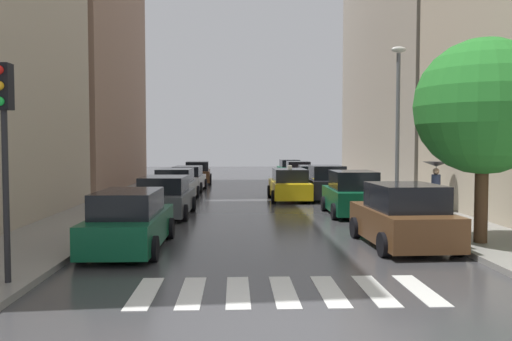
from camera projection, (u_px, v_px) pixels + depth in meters
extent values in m
cube|color=#3A3A3D|center=(251.00, 192.00, 31.57)|extent=(28.00, 72.00, 0.04)
cube|color=gray|center=(144.00, 191.00, 31.30)|extent=(3.00, 72.00, 0.15)
cube|color=gray|center=(355.00, 190.00, 31.83)|extent=(3.00, 72.00, 0.15)
cube|color=silver|center=(145.00, 293.00, 9.95)|extent=(0.45, 2.20, 0.01)
cube|color=silver|center=(192.00, 292.00, 9.98)|extent=(0.45, 2.20, 0.01)
cube|color=silver|center=(238.00, 292.00, 10.02)|extent=(0.45, 2.20, 0.01)
cube|color=silver|center=(284.00, 291.00, 10.06)|extent=(0.45, 2.20, 0.01)
cube|color=silver|center=(330.00, 291.00, 10.09)|extent=(0.45, 2.20, 0.01)
cube|color=silver|center=(375.00, 290.00, 10.13)|extent=(0.45, 2.20, 0.01)
cube|color=silver|center=(420.00, 290.00, 10.17)|extent=(0.45, 2.20, 0.01)
cube|color=#9E9384|center=(415.00, 69.00, 34.14)|extent=(6.00, 17.36, 15.75)
cube|color=#0C4C2D|center=(130.00, 228.00, 14.11)|extent=(1.79, 4.70, 0.80)
cube|color=black|center=(128.00, 203.00, 13.84)|extent=(1.57, 2.59, 0.66)
cylinder|color=black|center=(112.00, 229.00, 15.64)|extent=(0.22, 0.64, 0.64)
cylinder|color=black|center=(170.00, 228.00, 15.70)|extent=(0.22, 0.64, 0.64)
cylinder|color=black|center=(81.00, 249.00, 12.55)|extent=(0.22, 0.64, 0.64)
cylinder|color=black|center=(153.00, 249.00, 12.61)|extent=(0.22, 0.64, 0.64)
cube|color=#474C51|center=(165.00, 202.00, 20.69)|extent=(2.03, 4.48, 0.79)
cube|color=black|center=(164.00, 185.00, 20.43)|extent=(1.75, 2.48, 0.65)
cylinder|color=black|center=(149.00, 204.00, 22.15)|extent=(0.24, 0.65, 0.64)
cylinder|color=black|center=(193.00, 204.00, 22.17)|extent=(0.24, 0.65, 0.64)
cylinder|color=black|center=(133.00, 213.00, 19.23)|extent=(0.24, 0.65, 0.64)
cylinder|color=black|center=(184.00, 213.00, 19.25)|extent=(0.24, 0.65, 0.64)
cube|color=#B2B7BF|center=(176.00, 189.00, 26.35)|extent=(1.97, 4.70, 0.81)
cube|color=black|center=(175.00, 175.00, 26.08)|extent=(1.70, 2.60, 0.67)
cylinder|color=black|center=(162.00, 192.00, 27.88)|extent=(0.23, 0.64, 0.64)
cylinder|color=black|center=(197.00, 192.00, 27.92)|extent=(0.23, 0.64, 0.64)
cylinder|color=black|center=(152.00, 198.00, 24.81)|extent=(0.23, 0.64, 0.64)
cylinder|color=black|center=(191.00, 197.00, 24.85)|extent=(0.23, 0.64, 0.64)
cube|color=silver|center=(188.00, 182.00, 32.00)|extent=(1.97, 4.55, 0.75)
cube|color=black|center=(188.00, 171.00, 31.74)|extent=(1.68, 2.52, 0.62)
cylinder|color=black|center=(177.00, 184.00, 33.48)|extent=(0.24, 0.65, 0.64)
cylinder|color=black|center=(205.00, 184.00, 33.49)|extent=(0.24, 0.65, 0.64)
cylinder|color=black|center=(170.00, 188.00, 30.53)|extent=(0.24, 0.65, 0.64)
cylinder|color=black|center=(200.00, 188.00, 30.54)|extent=(0.24, 0.65, 0.64)
cube|color=brown|center=(198.00, 176.00, 38.22)|extent=(2.00, 4.68, 0.80)
cube|color=black|center=(197.00, 166.00, 37.95)|extent=(1.70, 2.59, 0.66)
cylinder|color=black|center=(186.00, 178.00, 39.67)|extent=(0.24, 0.65, 0.64)
cylinder|color=black|center=(210.00, 178.00, 39.82)|extent=(0.24, 0.65, 0.64)
cylinder|color=black|center=(184.00, 180.00, 36.64)|extent=(0.24, 0.65, 0.64)
cylinder|color=black|center=(210.00, 180.00, 36.79)|extent=(0.24, 0.65, 0.64)
cube|color=brown|center=(402.00, 224.00, 14.53)|extent=(2.09, 4.17, 0.88)
cube|color=black|center=(405.00, 197.00, 14.29)|extent=(1.79, 2.32, 0.72)
cylinder|color=black|center=(355.00, 228.00, 15.82)|extent=(0.24, 0.65, 0.64)
cylinder|color=black|center=(417.00, 227.00, 15.97)|extent=(0.24, 0.65, 0.64)
cylinder|color=black|center=(384.00, 245.00, 13.12)|extent=(0.24, 0.65, 0.64)
cylinder|color=black|center=(458.00, 244.00, 13.27)|extent=(0.24, 0.65, 0.64)
cube|color=#0C4C2D|center=(352.00, 200.00, 20.95)|extent=(1.95, 4.05, 0.90)
cube|color=black|center=(353.00, 180.00, 20.71)|extent=(1.69, 2.24, 0.74)
cylinder|color=black|center=(324.00, 204.00, 22.27)|extent=(0.23, 0.64, 0.64)
cylinder|color=black|center=(367.00, 203.00, 22.31)|extent=(0.23, 0.64, 0.64)
cylinder|color=black|center=(335.00, 212.00, 19.63)|extent=(0.23, 0.64, 0.64)
cylinder|color=black|center=(383.00, 211.00, 19.66)|extent=(0.23, 0.64, 0.64)
cube|color=black|center=(326.00, 187.00, 27.09)|extent=(1.92, 4.17, 0.89)
cube|color=black|center=(327.00, 172.00, 26.84)|extent=(1.67, 2.30, 0.72)
cylinder|color=black|center=(305.00, 191.00, 28.45)|extent=(0.23, 0.64, 0.64)
cylinder|color=black|center=(339.00, 191.00, 28.50)|extent=(0.23, 0.64, 0.64)
cylinder|color=black|center=(312.00, 196.00, 25.72)|extent=(0.23, 0.64, 0.64)
cylinder|color=black|center=(349.00, 196.00, 25.77)|extent=(0.23, 0.64, 0.64)
cube|color=#0C4C2D|center=(312.00, 181.00, 32.74)|extent=(1.96, 4.69, 0.76)
cube|color=black|center=(312.00, 170.00, 32.47)|extent=(1.67, 2.60, 0.62)
cylinder|color=black|center=(296.00, 183.00, 34.27)|extent=(0.24, 0.65, 0.64)
cylinder|color=black|center=(322.00, 183.00, 34.28)|extent=(0.24, 0.65, 0.64)
cylinder|color=black|center=(300.00, 187.00, 31.22)|extent=(0.24, 0.65, 0.64)
cylinder|color=black|center=(329.00, 187.00, 31.23)|extent=(0.24, 0.65, 0.64)
cube|color=maroon|center=(298.00, 175.00, 38.46)|extent=(1.92, 4.07, 0.80)
cube|color=black|center=(298.00, 166.00, 38.22)|extent=(1.66, 2.25, 0.66)
cylinder|color=black|center=(284.00, 178.00, 39.79)|extent=(0.23, 0.64, 0.64)
cylinder|color=black|center=(308.00, 178.00, 39.82)|extent=(0.23, 0.64, 0.64)
cylinder|color=black|center=(287.00, 180.00, 37.13)|extent=(0.23, 0.64, 0.64)
cylinder|color=black|center=(312.00, 180.00, 37.16)|extent=(0.23, 0.64, 0.64)
cube|color=#0C4C2D|center=(289.00, 171.00, 44.97)|extent=(1.87, 4.15, 0.76)
cube|color=black|center=(290.00, 163.00, 44.74)|extent=(1.61, 2.30, 0.62)
cylinder|color=black|center=(278.00, 173.00, 46.28)|extent=(0.24, 0.65, 0.64)
cylinder|color=black|center=(297.00, 173.00, 46.40)|extent=(0.24, 0.65, 0.64)
cylinder|color=black|center=(281.00, 175.00, 43.58)|extent=(0.24, 0.65, 0.64)
cylinder|color=black|center=(302.00, 175.00, 43.70)|extent=(0.24, 0.65, 0.64)
cube|color=yellow|center=(289.00, 189.00, 26.75)|extent=(1.85, 4.55, 0.80)
cube|color=black|center=(290.00, 175.00, 26.49)|extent=(1.63, 2.50, 0.65)
cube|color=#F2EDCC|center=(290.00, 167.00, 26.47)|extent=(0.20, 0.36, 0.18)
cylinder|color=black|center=(270.00, 191.00, 28.23)|extent=(0.22, 0.64, 0.64)
cylinder|color=black|center=(303.00, 191.00, 28.30)|extent=(0.22, 0.64, 0.64)
cylinder|color=black|center=(274.00, 197.00, 25.23)|extent=(0.22, 0.64, 0.64)
cylinder|color=black|center=(311.00, 197.00, 25.31)|extent=(0.22, 0.64, 0.64)
cylinder|color=#38513D|center=(436.00, 201.00, 21.04)|extent=(0.28, 0.28, 0.84)
cylinder|color=navy|center=(436.00, 183.00, 21.00)|extent=(0.36, 0.36, 0.66)
sphere|color=tan|center=(436.00, 171.00, 20.98)|extent=(0.26, 0.26, 0.26)
cone|color=black|center=(436.00, 164.00, 20.96)|extent=(1.07, 1.07, 0.20)
cylinder|color=#333338|center=(436.00, 173.00, 20.98)|extent=(0.02, 0.02, 0.76)
cylinder|color=#513823|center=(481.00, 203.00, 14.27)|extent=(0.36, 0.36, 2.18)
sphere|color=#267829|center=(483.00, 107.00, 14.13)|extent=(3.74, 3.74, 3.74)
cylinder|color=black|center=(6.00, 197.00, 10.09)|extent=(0.12, 0.12, 3.40)
cube|color=black|center=(3.00, 87.00, 9.98)|extent=(0.30, 0.30, 0.90)
cylinder|color=#595B60|center=(398.00, 133.00, 20.55)|extent=(0.16, 0.16, 6.34)
ellipsoid|color=beige|center=(399.00, 50.00, 20.39)|extent=(0.60, 0.28, 0.24)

